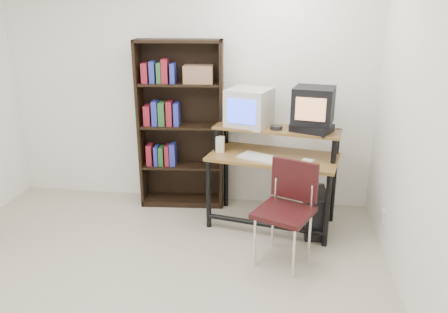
# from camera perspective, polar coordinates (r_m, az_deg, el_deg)

# --- Properties ---
(floor) EXTENTS (4.00, 4.00, 0.01)m
(floor) POSITION_cam_1_polar(r_m,az_deg,el_deg) (3.49, -11.98, -18.52)
(floor) COLOR #BFB79E
(floor) RESTS_ON ground
(back_wall) EXTENTS (4.00, 0.01, 2.60)m
(back_wall) POSITION_cam_1_polar(r_m,az_deg,el_deg) (4.77, -4.98, 9.21)
(back_wall) COLOR white
(back_wall) RESTS_ON floor
(right_wall) EXTENTS (0.01, 4.00, 2.60)m
(right_wall) POSITION_cam_1_polar(r_m,az_deg,el_deg) (2.86, 26.85, 0.74)
(right_wall) COLOR white
(right_wall) RESTS_ON floor
(computer_desk) EXTENTS (1.32, 0.84, 0.98)m
(computer_desk) POSITION_cam_1_polar(r_m,az_deg,el_deg) (4.29, 6.48, -0.34)
(computer_desk) COLOR brown
(computer_desk) RESTS_ON floor
(crt_monitor) EXTENTS (0.50, 0.50, 0.37)m
(crt_monitor) POSITION_cam_1_polar(r_m,az_deg,el_deg) (4.35, 3.33, 6.39)
(crt_monitor) COLOR beige
(crt_monitor) RESTS_ON computer_desk
(vcr) EXTENTS (0.44, 0.39, 0.08)m
(vcr) POSITION_cam_1_polar(r_m,az_deg,el_deg) (4.22, 11.38, 3.61)
(vcr) COLOR black
(vcr) RESTS_ON computer_desk
(crt_tv) EXTENTS (0.43, 0.42, 0.34)m
(crt_tv) POSITION_cam_1_polar(r_m,az_deg,el_deg) (4.22, 11.60, 6.55)
(crt_tv) COLOR black
(crt_tv) RESTS_ON vcr
(cd_spindle) EXTENTS (0.14, 0.14, 0.05)m
(cd_spindle) POSITION_cam_1_polar(r_m,az_deg,el_deg) (4.24, 6.84, 3.70)
(cd_spindle) COLOR #26262B
(cd_spindle) RESTS_ON computer_desk
(keyboard) EXTENTS (0.51, 0.39, 0.03)m
(keyboard) POSITION_cam_1_polar(r_m,az_deg,el_deg) (4.14, 5.14, -0.35)
(keyboard) COLOR beige
(keyboard) RESTS_ON computer_desk
(mousepad) EXTENTS (0.23, 0.19, 0.01)m
(mousepad) POSITION_cam_1_polar(r_m,az_deg,el_deg) (4.13, 10.68, -0.85)
(mousepad) COLOR black
(mousepad) RESTS_ON computer_desk
(mouse) EXTENTS (0.12, 0.10, 0.03)m
(mouse) POSITION_cam_1_polar(r_m,az_deg,el_deg) (4.13, 10.90, -0.60)
(mouse) COLOR white
(mouse) RESTS_ON mousepad
(desk_speaker) EXTENTS (0.08, 0.08, 0.17)m
(desk_speaker) POSITION_cam_1_polar(r_m,az_deg,el_deg) (4.32, -0.49, 1.52)
(desk_speaker) COLOR beige
(desk_speaker) RESTS_ON computer_desk
(pc_tower) EXTENTS (0.22, 0.46, 0.42)m
(pc_tower) POSITION_cam_1_polar(r_m,az_deg,el_deg) (4.37, 11.77, -7.10)
(pc_tower) COLOR black
(pc_tower) RESTS_ON floor
(school_chair) EXTENTS (0.57, 0.57, 0.87)m
(school_chair) POSITION_cam_1_polar(r_m,az_deg,el_deg) (3.75, 8.34, -5.86)
(school_chair) COLOR black
(school_chair) RESTS_ON floor
(bookshelf) EXTENTS (0.92, 0.38, 1.80)m
(bookshelf) POSITION_cam_1_polar(r_m,az_deg,el_deg) (4.72, -5.64, 4.38)
(bookshelf) COLOR black
(bookshelf) RESTS_ON floor
(wall_outlet) EXTENTS (0.02, 0.08, 0.12)m
(wall_outlet) POSITION_cam_1_polar(r_m,az_deg,el_deg) (4.25, 20.02, -7.35)
(wall_outlet) COLOR beige
(wall_outlet) RESTS_ON right_wall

